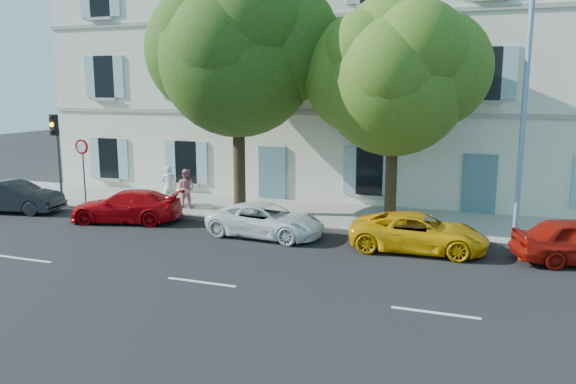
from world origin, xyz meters
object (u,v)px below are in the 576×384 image
at_px(car_yellow_supercar, 419,233).
at_px(street_lamp, 526,91).
at_px(car_white_coupe, 266,220).
at_px(pedestrian_a, 169,186).
at_px(road_sign, 83,157).
at_px(car_dark_sedan, 14,197).
at_px(pedestrian_b, 186,188).
at_px(traffic_light, 56,139).
at_px(tree_left, 238,58).
at_px(car_red_coupe, 126,206).
at_px(tree_right, 394,83).

relative_size(car_yellow_supercar, street_lamp, 0.50).
height_order(car_white_coupe, pedestrian_a, pedestrian_a).
bearing_deg(road_sign, car_yellow_supercar, -7.33).
bearing_deg(car_dark_sedan, car_white_coupe, -101.26).
relative_size(car_dark_sedan, pedestrian_a, 2.30).
bearing_deg(pedestrian_b, road_sign, 7.94).
relative_size(car_dark_sedan, street_lamp, 0.47).
relative_size(car_white_coupe, traffic_light, 1.07).
bearing_deg(tree_left, car_yellow_supercar, -18.43).
distance_m(car_red_coupe, pedestrian_a, 2.55).
relative_size(car_red_coupe, tree_right, 0.53).
distance_m(road_sign, pedestrian_a, 3.95).
distance_m(tree_right, road_sign, 13.35).
bearing_deg(tree_right, tree_left, -178.41).
bearing_deg(car_yellow_supercar, tree_left, 69.04).
relative_size(car_red_coupe, car_yellow_supercar, 0.99).
bearing_deg(car_yellow_supercar, car_red_coupe, 86.67).
distance_m(traffic_light, pedestrian_a, 5.38).
distance_m(car_white_coupe, street_lamp, 9.27).
xyz_separation_m(car_white_coupe, tree_left, (-2.11, 2.44, 5.60)).
xyz_separation_m(traffic_light, street_lamp, (18.45, -0.28, 2.07)).
height_order(car_red_coupe, car_yellow_supercar, car_red_coupe).
relative_size(car_white_coupe, tree_right, 0.52).
distance_m(car_red_coupe, street_lamp, 14.58).
distance_m(car_red_coupe, car_yellow_supercar, 10.99).
xyz_separation_m(tree_left, pedestrian_a, (-3.35, 0.22, -5.16)).
height_order(car_red_coupe, car_white_coupe, car_red_coupe).
bearing_deg(pedestrian_b, street_lamp, 173.34).
xyz_separation_m(car_yellow_supercar, tree_right, (-1.35, 2.59, 4.63)).
bearing_deg(pedestrian_a, street_lamp, 155.93).
bearing_deg(tree_right, car_red_coupe, -165.81).
bearing_deg(tree_right, car_dark_sedan, -170.24).
distance_m(pedestrian_a, pedestrian_b, 0.83).
bearing_deg(street_lamp, traffic_light, 179.12).
distance_m(car_dark_sedan, car_red_coupe, 5.40).
distance_m(tree_left, pedestrian_b, 5.78).
xyz_separation_m(traffic_light, pedestrian_b, (5.78, 0.85, -1.94)).
relative_size(road_sign, pedestrian_a, 1.62).
distance_m(car_dark_sedan, traffic_light, 2.95).
bearing_deg(car_yellow_supercar, street_lamp, -65.55).
relative_size(car_dark_sedan, car_red_coupe, 0.94).
bearing_deg(pedestrian_b, car_red_coupe, 62.64).
relative_size(car_red_coupe, pedestrian_a, 2.46).
distance_m(car_dark_sedan, car_white_coupe, 11.22).
height_order(street_lamp, pedestrian_a, street_lamp).
xyz_separation_m(tree_right, traffic_light, (-14.23, -0.85, -2.31)).
bearing_deg(car_dark_sedan, car_red_coupe, -99.58).
distance_m(tree_left, street_lamp, 10.26).
relative_size(car_yellow_supercar, tree_left, 0.46).
bearing_deg(tree_right, pedestrian_b, 179.95).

